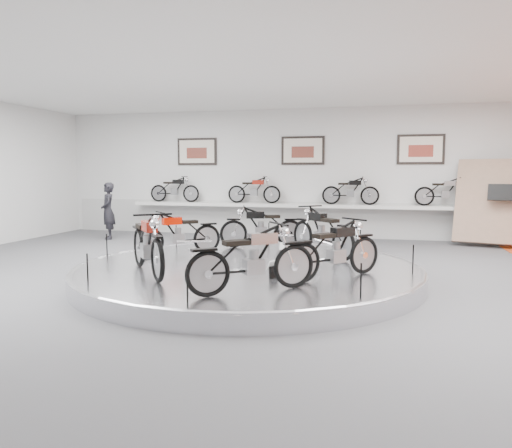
% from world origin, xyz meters
% --- Properties ---
extents(floor, '(16.00, 16.00, 0.00)m').
position_xyz_m(floor, '(0.00, 0.00, 0.00)').
color(floor, '#515053').
rests_on(floor, ground).
extents(ceiling, '(16.00, 16.00, 0.00)m').
position_xyz_m(ceiling, '(0.00, 0.00, 4.00)').
color(ceiling, white).
rests_on(ceiling, wall_back).
extents(wall_back, '(16.00, 0.00, 16.00)m').
position_xyz_m(wall_back, '(0.00, 7.00, 2.00)').
color(wall_back, silver).
rests_on(wall_back, floor).
extents(dado_band, '(15.68, 0.04, 1.10)m').
position_xyz_m(dado_band, '(0.00, 6.98, 0.55)').
color(dado_band, '#BCBCBA').
rests_on(dado_band, floor).
extents(display_platform, '(6.40, 6.40, 0.30)m').
position_xyz_m(display_platform, '(0.00, 0.30, 0.15)').
color(display_platform, silver).
rests_on(display_platform, floor).
extents(platform_rim, '(6.40, 6.40, 0.10)m').
position_xyz_m(platform_rim, '(0.00, 0.30, 0.27)').
color(platform_rim, '#B2B2BA').
rests_on(platform_rim, display_platform).
extents(shelf, '(11.00, 0.55, 0.10)m').
position_xyz_m(shelf, '(0.00, 6.70, 1.00)').
color(shelf, silver).
rests_on(shelf, wall_back).
extents(poster_left, '(1.35, 0.06, 0.88)m').
position_xyz_m(poster_left, '(-3.50, 6.96, 2.70)').
color(poster_left, '#F1E5CE').
rests_on(poster_left, wall_back).
extents(poster_center, '(1.35, 0.06, 0.88)m').
position_xyz_m(poster_center, '(0.00, 6.96, 2.70)').
color(poster_center, '#F1E5CE').
rests_on(poster_center, wall_back).
extents(poster_right, '(1.35, 0.06, 0.88)m').
position_xyz_m(poster_right, '(3.50, 6.96, 2.70)').
color(poster_right, '#F1E5CE').
rests_on(poster_right, wall_back).
extents(display_panel, '(2.56, 1.52, 2.30)m').
position_xyz_m(display_panel, '(5.60, 6.10, 1.25)').
color(display_panel, tan).
rests_on(display_panel, floor).
extents(shelf_bike_a, '(1.22, 0.43, 0.73)m').
position_xyz_m(shelf_bike_a, '(-4.20, 6.70, 1.42)').
color(shelf_bike_a, black).
rests_on(shelf_bike_a, shelf).
extents(shelf_bike_b, '(1.22, 0.43, 0.73)m').
position_xyz_m(shelf_bike_b, '(-1.50, 6.70, 1.42)').
color(shelf_bike_b, maroon).
rests_on(shelf_bike_b, shelf).
extents(shelf_bike_c, '(1.22, 0.43, 0.73)m').
position_xyz_m(shelf_bike_c, '(1.50, 6.70, 1.42)').
color(shelf_bike_c, black).
rests_on(shelf_bike_c, shelf).
extents(shelf_bike_d, '(1.22, 0.43, 0.73)m').
position_xyz_m(shelf_bike_d, '(4.20, 6.70, 1.42)').
color(shelf_bike_d, '#A8A9AD').
rests_on(shelf_bike_d, shelf).
extents(bike_a, '(1.65, 1.71, 1.03)m').
position_xyz_m(bike_a, '(1.22, 1.69, 0.82)').
color(bike_a, black).
rests_on(bike_a, display_platform).
extents(bike_b, '(1.74, 1.05, 0.97)m').
position_xyz_m(bike_b, '(-0.26, 2.52, 0.78)').
color(bike_b, black).
rests_on(bike_b, display_platform).
extents(bike_c, '(1.55, 1.49, 0.93)m').
position_xyz_m(bike_c, '(-1.69, 1.05, 0.77)').
color(bike_c, red).
rests_on(bike_c, display_platform).
extents(bike_d, '(1.65, 1.84, 1.08)m').
position_xyz_m(bike_d, '(-1.45, -0.89, 0.84)').
color(bike_d, maroon).
rests_on(bike_d, display_platform).
extents(bike_e, '(1.71, 1.53, 1.00)m').
position_xyz_m(bike_e, '(0.61, -1.73, 0.80)').
color(bike_e, '#A8A9AD').
rests_on(bike_e, display_platform).
extents(bike_f, '(1.55, 1.61, 0.97)m').
position_xyz_m(bike_f, '(1.68, -0.45, 0.79)').
color(bike_f, black).
rests_on(bike_f, display_platform).
extents(visitor, '(0.69, 0.75, 1.72)m').
position_xyz_m(visitor, '(-5.62, 4.94, 0.86)').
color(visitor, black).
rests_on(visitor, floor).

